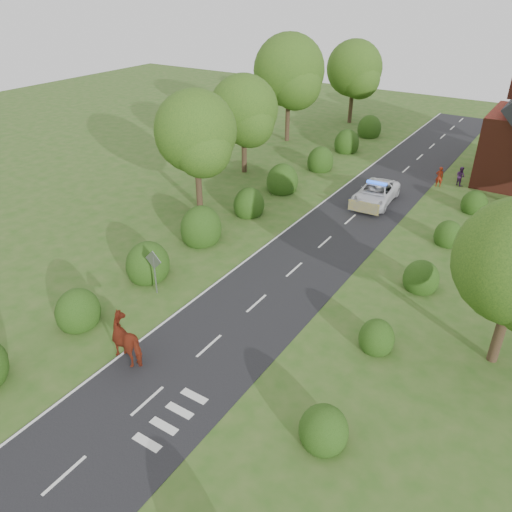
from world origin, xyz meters
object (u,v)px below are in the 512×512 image
Objects in this scene: cow at (130,341)px; police_van at (375,193)px; road_sign at (154,266)px; pedestrian_red at (439,177)px; pedestrian_purple at (460,176)px.

cow is 22.24m from police_van.
road_sign is 5.16m from cow.
pedestrian_red is (5.81, 27.93, -0.04)m from cow.
police_van is 8.29m from pedestrian_purple.
road_sign is at bearing 48.33° from pedestrian_red.
cow is at bearing 56.17° from pedestrian_red.
police_van is at bearing 91.34° from pedestrian_purple.
cow is 1.47× the size of pedestrian_red.
road_sign is 0.46× the size of police_van.
cow is (2.57, -4.40, -0.81)m from road_sign.
cow reaches higher than police_van.
road_sign is 1.06× the size of cow.
pedestrian_purple is (9.72, 24.70, -0.89)m from road_sign.
police_van is at bearing 177.03° from cow.
road_sign is 1.56× the size of pedestrian_red.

